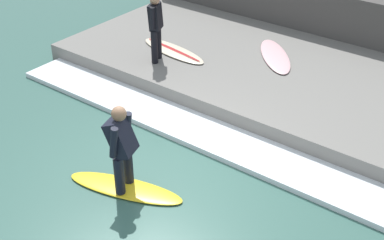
# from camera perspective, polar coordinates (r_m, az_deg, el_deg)

# --- Properties ---
(ground_plane) EXTENTS (28.00, 28.00, 0.00)m
(ground_plane) POSITION_cam_1_polar(r_m,az_deg,el_deg) (9.25, -3.10, -5.84)
(ground_plane) COLOR #386056
(concrete_ledge) EXTENTS (4.40, 10.23, 0.39)m
(concrete_ledge) POSITION_cam_1_polar(r_m,az_deg,el_deg) (12.07, 9.51, 4.54)
(concrete_ledge) COLOR slate
(concrete_ledge) RESTS_ON ground_plane
(back_wall) EXTENTS (0.50, 10.74, 1.50)m
(back_wall) POSITION_cam_1_polar(r_m,az_deg,el_deg) (13.90, 14.69, 10.19)
(back_wall) COLOR #474442
(back_wall) RESTS_ON ground_plane
(wave_foam_crest) EXTENTS (1.01, 9.72, 0.10)m
(wave_foam_crest) POSITION_cam_1_polar(r_m,az_deg,el_deg) (10.12, 2.01, -1.72)
(wave_foam_crest) COLOR silver
(wave_foam_crest) RESTS_ON ground_plane
(surfboard_riding) EXTENTS (1.09, 2.10, 0.06)m
(surfboard_riding) POSITION_cam_1_polar(r_m,az_deg,el_deg) (8.97, -7.14, -7.20)
(surfboard_riding) COLOR yellow
(surfboard_riding) RESTS_ON ground_plane
(surfer_riding) EXTENTS (0.56, 0.53, 1.52)m
(surfer_riding) POSITION_cam_1_polar(r_m,az_deg,el_deg) (8.45, -7.53, -2.58)
(surfer_riding) COLOR black
(surfer_riding) RESTS_ON surfboard_riding
(surfer_waiting_near) EXTENTS (0.49, 0.37, 1.53)m
(surfer_waiting_near) POSITION_cam_1_polar(r_m,az_deg,el_deg) (11.92, -3.90, 10.12)
(surfer_waiting_near) COLOR black
(surfer_waiting_near) RESTS_ON concrete_ledge
(surfboard_waiting_near) EXTENTS (0.84, 2.01, 0.07)m
(surfboard_waiting_near) POSITION_cam_1_polar(r_m,az_deg,el_deg) (12.63, -2.00, 7.40)
(surfboard_waiting_near) COLOR beige
(surfboard_waiting_near) RESTS_ON concrete_ledge
(surfboard_spare) EXTENTS (1.80, 1.67, 0.06)m
(surfboard_spare) POSITION_cam_1_polar(r_m,az_deg,el_deg) (12.51, 8.86, 6.77)
(surfboard_spare) COLOR beige
(surfboard_spare) RESTS_ON concrete_ledge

